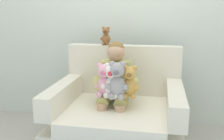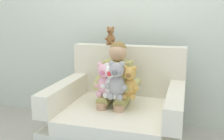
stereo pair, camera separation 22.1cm
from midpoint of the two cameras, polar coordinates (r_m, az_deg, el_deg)
back_wall at (r=3.01m, az=7.30°, el=12.93°), size 6.00×0.10×2.60m
armchair at (r=2.52m, az=4.10°, el=-10.38°), size 1.16×0.98×0.94m
seated_child at (r=2.45m, az=3.46°, el=-2.54°), size 0.45×0.39×0.82m
plush_grey at (r=2.26m, az=3.82°, el=-2.48°), size 0.20×0.16×0.33m
plush_white at (r=2.30m, az=2.60°, el=-2.52°), size 0.18×0.15×0.31m
plush_honey at (r=2.30m, az=6.59°, el=-2.83°), size 0.17×0.14×0.29m
plush_pink at (r=2.33m, az=1.07°, el=-2.34°), size 0.18×0.15×0.31m
plush_brown_on_backrest at (r=2.73m, az=2.02°, el=7.27°), size 0.11×0.09×0.19m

